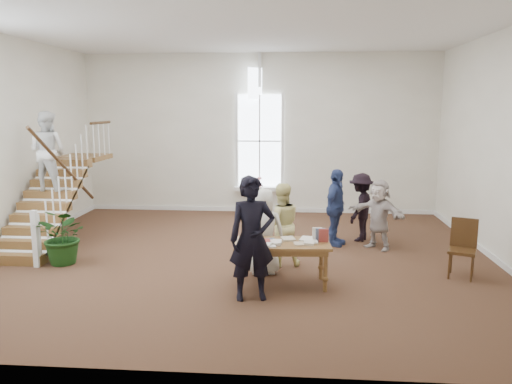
# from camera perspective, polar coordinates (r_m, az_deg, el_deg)

# --- Properties ---
(ground) EXTENTS (10.00, 10.00, 0.00)m
(ground) POSITION_cam_1_polar(r_m,az_deg,el_deg) (10.23, -1.42, -7.42)
(ground) COLOR #3F2419
(ground) RESTS_ON ground
(room_shell) EXTENTS (10.49, 10.00, 10.00)m
(room_shell) POSITION_cam_1_polar(r_m,az_deg,el_deg) (14.39, 0.39, -0.74)
(room_shell) COLOR beige
(room_shell) RESTS_ON ground
(staircase) EXTENTS (1.10, 4.10, 2.92)m
(staircase) POSITION_cam_1_polar(r_m,az_deg,el_deg) (11.85, -22.44, 2.22)
(staircase) COLOR brown
(staircase) RESTS_ON ground
(library_table) EXTENTS (1.66, 0.91, 0.82)m
(library_table) POSITION_cam_1_polar(r_m,az_deg,el_deg) (8.49, 2.93, -6.31)
(library_table) COLOR brown
(library_table) RESTS_ON ground
(police_officer) EXTENTS (0.81, 0.63, 1.97)m
(police_officer) POSITION_cam_1_polar(r_m,az_deg,el_deg) (7.82, -0.46, -5.34)
(police_officer) COLOR black
(police_officer) RESTS_ON ground
(elderly_woman) EXTENTS (0.82, 0.58, 1.58)m
(elderly_woman) POSITION_cam_1_polar(r_m,az_deg,el_deg) (9.06, 0.87, -4.51)
(elderly_woman) COLOR silver
(elderly_woman) RESTS_ON ground
(person_yellow) EXTENTS (0.89, 0.77, 1.60)m
(person_yellow) POSITION_cam_1_polar(r_m,az_deg,el_deg) (9.53, 2.86, -3.74)
(person_yellow) COLOR #F4E998
(person_yellow) RESTS_ON ground
(woman_cluster_a) EXTENTS (0.76, 1.07, 1.69)m
(woman_cluster_a) POSITION_cam_1_polar(r_m,az_deg,el_deg) (11.01, 9.09, -1.77)
(woman_cluster_a) COLOR navy
(woman_cluster_a) RESTS_ON ground
(woman_cluster_b) EXTENTS (0.95, 1.15, 1.55)m
(woman_cluster_b) POSITION_cam_1_polar(r_m,az_deg,el_deg) (11.53, 11.88, -1.71)
(woman_cluster_b) COLOR black
(woman_cluster_b) RESTS_ON ground
(woman_cluster_c) EXTENTS (1.31, 1.29, 1.50)m
(woman_cluster_c) POSITION_cam_1_polar(r_m,az_deg,el_deg) (10.94, 13.86, -2.50)
(woman_cluster_c) COLOR beige
(woman_cluster_c) RESTS_ON ground
(floor_plant) EXTENTS (1.19, 1.09, 1.11)m
(floor_plant) POSITION_cam_1_polar(r_m,az_deg,el_deg) (10.33, -21.05, -4.72)
(floor_plant) COLOR #163B13
(floor_plant) RESTS_ON ground
(side_chair) EXTENTS (0.59, 0.59, 1.05)m
(side_chair) POSITION_cam_1_polar(r_m,az_deg,el_deg) (9.69, 22.57, -5.54)
(side_chair) COLOR #321D0D
(side_chair) RESTS_ON ground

